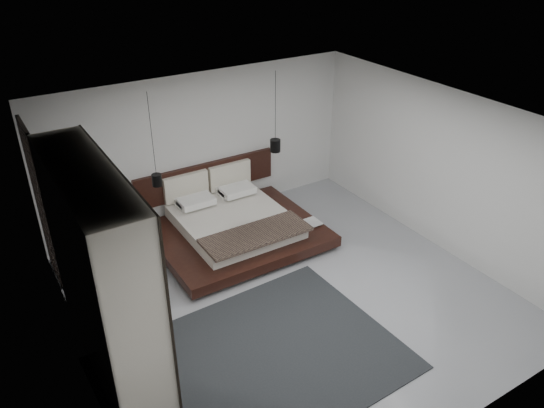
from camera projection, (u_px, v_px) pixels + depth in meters
floor at (291, 295)px, 8.20m from camera, size 6.00×6.00×0.00m
ceiling at (294, 123)px, 6.86m from camera, size 6.00×6.00×0.00m
wall_back at (202, 147)px, 9.77m from camera, size 6.00×0.00×6.00m
wall_front at (459, 344)px, 5.29m from camera, size 6.00×0.00×6.00m
wall_left at (78, 285)px, 6.15m from camera, size 0.00×6.00×6.00m
wall_right at (440, 170)px, 8.92m from camera, size 0.00×6.00×6.00m
lattice_screen at (41, 205)px, 8.04m from camera, size 0.05×0.90×2.60m
bed at (234, 225)px, 9.50m from camera, size 2.83×2.41×1.09m
book_lower at (308, 224)px, 9.55m from camera, size 0.26×0.32×0.03m
book_upper at (308, 224)px, 9.50m from camera, size 0.23×0.32×0.02m
pendant_left at (157, 179)px, 8.81m from camera, size 0.17×0.17×1.61m
pendant_right at (275, 145)px, 9.83m from camera, size 0.19×0.19×1.51m
wardrobe at (102, 274)px, 6.35m from camera, size 0.66×2.82×2.77m
rug at (254, 363)px, 6.94m from camera, size 3.89×2.84×0.02m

